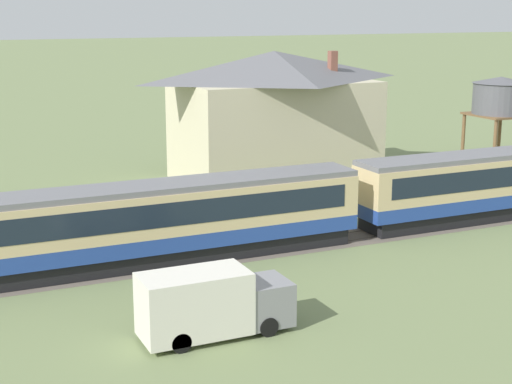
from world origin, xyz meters
The scene contains 5 objects.
passenger_train centered at (-22.85, 1.28, 2.31)m, with size 90.66×2.96×4.16m.
railway_track centered at (-12.87, 1.28, 0.01)m, with size 147.60×3.60×0.04m.
station_house_grey_roof centered at (-20.64, 16.89, 4.97)m, with size 15.11×9.75×9.67m.
water_tower centered at (-2.58, 12.95, 5.84)m, with size 4.52×4.52×7.46m.
delivery_truck_grey centered at (-35.61, -8.40, 1.37)m, with size 6.14×2.19×2.73m.
Camera 1 is at (-46.08, -35.63, 12.77)m, focal length 55.00 mm.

